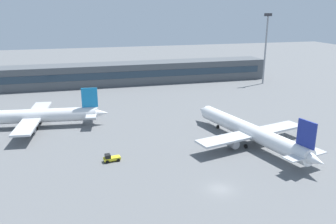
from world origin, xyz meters
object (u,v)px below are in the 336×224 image
object	(u,v)px
baggage_tug_yellow	(111,158)
floodlight_tower_west	(266,44)
airplane_mid	(29,116)
airplane_near	(249,131)

from	to	relation	value
baggage_tug_yellow	floodlight_tower_west	xyz separation A→B (m)	(72.31, 63.19, 16.05)
baggage_tug_yellow	floodlight_tower_west	bearing A→B (deg)	41.15
floodlight_tower_west	airplane_mid	bearing A→B (deg)	-158.99
airplane_mid	floodlight_tower_west	world-z (taller)	floodlight_tower_west
airplane_near	baggage_tug_yellow	size ratio (longest dim) A/B	11.23
airplane_near	baggage_tug_yellow	bearing A→B (deg)	-176.69
baggage_tug_yellow	airplane_mid	bearing A→B (deg)	124.88
airplane_near	floodlight_tower_west	distance (m)	73.76
airplane_mid	floodlight_tower_west	bearing A→B (deg)	21.01
airplane_mid	baggage_tug_yellow	distance (m)	34.15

